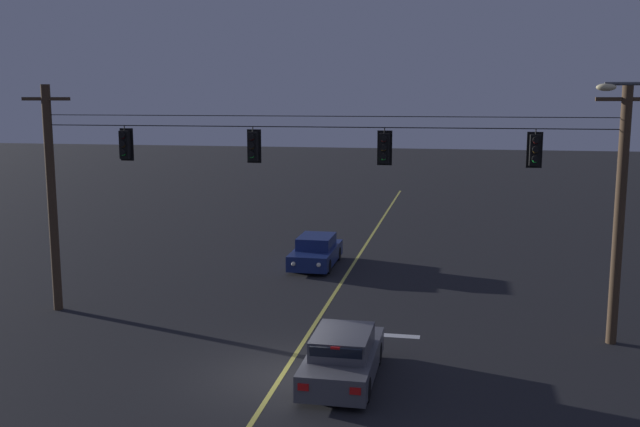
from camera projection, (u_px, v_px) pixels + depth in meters
name	position (u px, v px, depth m)	size (l,w,h in m)	color
ground_plane	(282.00, 375.00, 20.00)	(180.00, 180.00, 0.00)	black
lane_centre_stripe	(343.00, 281.00, 30.24)	(0.14, 60.00, 0.01)	#D1C64C
stop_bar_paint	(368.00, 334.00, 23.49)	(3.40, 0.36, 0.01)	silver
signal_span_assembly	(314.00, 203.00, 23.75)	(20.88, 0.32, 8.10)	#423021
traffic_light_leftmost	(125.00, 145.00, 24.69)	(0.48, 0.41, 1.22)	black
traffic_light_left_inner	(253.00, 146.00, 23.83)	(0.48, 0.41, 1.22)	black
traffic_light_centre	(384.00, 148.00, 23.01)	(0.48, 0.41, 1.22)	black
traffic_light_right_inner	(535.00, 150.00, 22.14)	(0.48, 0.41, 1.22)	black
car_waiting_near_lane	(343.00, 357.00, 19.61)	(1.80, 4.33, 1.39)	#4C4C51
car_oncoming_lead	(316.00, 252.00, 32.91)	(1.80, 4.42, 1.39)	navy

